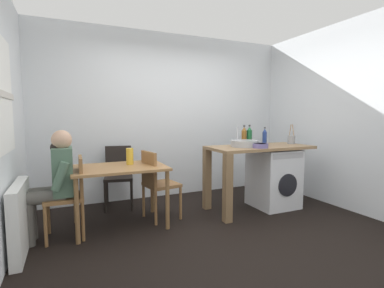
# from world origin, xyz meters

# --- Properties ---
(ground_plane) EXTENTS (5.46, 5.46, 0.00)m
(ground_plane) POSITION_xyz_m (0.00, 0.00, 0.00)
(ground_plane) COLOR black
(wall_back) EXTENTS (4.60, 0.10, 2.70)m
(wall_back) POSITION_xyz_m (0.00, 1.75, 1.35)
(wall_back) COLOR silver
(wall_back) RESTS_ON ground_plane
(wall_counter_side) EXTENTS (0.10, 3.80, 2.70)m
(wall_counter_side) POSITION_xyz_m (2.15, 0.00, 1.35)
(wall_counter_side) COLOR silver
(wall_counter_side) RESTS_ON ground_plane
(radiator) EXTENTS (0.10, 0.80, 0.70)m
(radiator) POSITION_xyz_m (-2.02, 0.30, 0.35)
(radiator) COLOR white
(radiator) RESTS_ON ground_plane
(dining_table) EXTENTS (1.10, 0.76, 0.74)m
(dining_table) POSITION_xyz_m (-1.00, 0.64, 0.64)
(dining_table) COLOR #9E7042
(dining_table) RESTS_ON ground_plane
(chair_person_seat) EXTENTS (0.41, 0.41, 0.90)m
(chair_person_seat) POSITION_xyz_m (-1.55, 0.53, 0.51)
(chair_person_seat) COLOR olive
(chair_person_seat) RESTS_ON ground_plane
(chair_opposite) EXTENTS (0.47, 0.47, 0.90)m
(chair_opposite) POSITION_xyz_m (-0.53, 0.67, 0.51)
(chair_opposite) COLOR olive
(chair_opposite) RESTS_ON ground_plane
(chair_spare_by_wall) EXTENTS (0.47, 0.47, 0.90)m
(chair_spare_by_wall) POSITION_xyz_m (-0.89, 1.41, 0.51)
(chair_spare_by_wall) COLOR black
(chair_spare_by_wall) RESTS_ON ground_plane
(seated_person) EXTENTS (0.50, 0.51, 1.20)m
(seated_person) POSITION_xyz_m (-1.71, 0.54, 0.67)
(seated_person) COLOR #595651
(seated_person) RESTS_ON ground_plane
(kitchen_counter) EXTENTS (1.50, 0.68, 0.92)m
(kitchen_counter) POSITION_xyz_m (0.75, 0.50, 0.76)
(kitchen_counter) COLOR olive
(kitchen_counter) RESTS_ON ground_plane
(washing_machine) EXTENTS (0.60, 0.61, 0.86)m
(washing_machine) POSITION_xyz_m (1.23, 0.49, 0.43)
(washing_machine) COLOR silver
(washing_machine) RESTS_ON ground_plane
(sink_basin) EXTENTS (0.38, 0.38, 0.09)m
(sink_basin) POSITION_xyz_m (0.70, 0.50, 0.97)
(sink_basin) COLOR #9EA0A5
(sink_basin) RESTS_ON kitchen_counter
(tap) EXTENTS (0.02, 0.02, 0.28)m
(tap) POSITION_xyz_m (0.70, 0.68, 1.06)
(tap) COLOR #B2B2B7
(tap) RESTS_ON kitchen_counter
(bottle_tall_green) EXTENTS (0.08, 0.08, 0.29)m
(bottle_tall_green) POSITION_xyz_m (0.88, 0.78, 1.05)
(bottle_tall_green) COLOR brown
(bottle_tall_green) RESTS_ON kitchen_counter
(bottle_squat_brown) EXTENTS (0.08, 0.08, 0.29)m
(bottle_squat_brown) POSITION_xyz_m (0.97, 0.76, 1.05)
(bottle_squat_brown) COLOR #19592D
(bottle_squat_brown) RESTS_ON kitchen_counter
(bottle_clear_small) EXTENTS (0.06, 0.06, 0.27)m
(bottle_clear_small) POSITION_xyz_m (1.10, 0.57, 1.04)
(bottle_clear_small) COLOR navy
(bottle_clear_small) RESTS_ON kitchen_counter
(mixing_bowl) EXTENTS (0.22, 0.22, 0.06)m
(mixing_bowl) POSITION_xyz_m (0.82, 0.30, 0.95)
(mixing_bowl) COLOR slate
(mixing_bowl) RESTS_ON kitchen_counter
(utensil_crock) EXTENTS (0.11, 0.11, 0.30)m
(utensil_crock) POSITION_xyz_m (1.60, 0.55, 0.99)
(utensil_crock) COLOR gray
(utensil_crock) RESTS_ON kitchen_counter
(vase) EXTENTS (0.09, 0.09, 0.21)m
(vase) POSITION_xyz_m (-0.85, 0.74, 0.84)
(vase) COLOR gold
(vase) RESTS_ON dining_table
(scissors) EXTENTS (0.15, 0.06, 0.01)m
(scissors) POSITION_xyz_m (0.92, 0.40, 0.92)
(scissors) COLOR #B2B2B7
(scissors) RESTS_ON kitchen_counter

